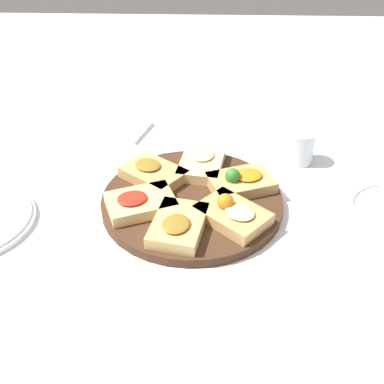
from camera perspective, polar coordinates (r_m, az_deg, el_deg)
ground_plane at (r=0.93m, az=-0.00°, el=-1.60°), size 3.00×3.00×0.00m
serving_board at (r=0.92m, az=-0.00°, el=-1.10°), size 0.37×0.37×0.02m
focaccia_slice_0 at (r=0.85m, az=5.15°, el=-2.73°), size 0.16×0.15×0.05m
focaccia_slice_1 at (r=0.94m, az=6.17°, el=1.35°), size 0.15×0.13×0.05m
focaccia_slice_2 at (r=0.99m, az=1.22°, el=3.62°), size 0.11×0.14×0.03m
focaccia_slice_3 at (r=0.97m, az=-4.96°, el=2.44°), size 0.16×0.15×0.03m
focaccia_slice_4 at (r=0.88m, az=-6.61°, el=-1.35°), size 0.15×0.13×0.03m
focaccia_slice_5 at (r=0.82m, az=-1.75°, el=-4.20°), size 0.11×0.14×0.03m
water_glass at (r=1.08m, az=13.61°, el=5.54°), size 0.06×0.06×0.08m
napkin_stack at (r=1.21m, az=-9.10°, el=7.94°), size 0.17×0.15×0.01m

